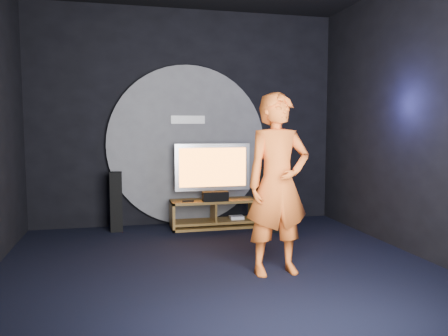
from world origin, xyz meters
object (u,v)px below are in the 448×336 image
at_px(media_console, 214,215).
at_px(tv, 213,169).
at_px(tower_speaker_right, 263,194).
at_px(tower_speaker_left, 116,202).
at_px(player, 278,184).
at_px(subwoofer, 273,221).

xyz_separation_m(media_console, tv, (-0.01, 0.07, 0.74)).
bearing_deg(tv, media_console, -83.85).
xyz_separation_m(media_console, tower_speaker_right, (0.92, 0.30, 0.26)).
distance_m(tower_speaker_left, player, 3.02).
height_order(media_console, player, player).
bearing_deg(tower_speaker_right, media_console, -162.01).
xyz_separation_m(subwoofer, player, (-0.62, -1.85, 0.83)).
bearing_deg(tower_speaker_left, player, -54.26).
bearing_deg(media_console, tv, 96.15).
xyz_separation_m(tower_speaker_right, player, (-0.70, -2.60, 0.53)).
bearing_deg(player, media_console, 91.87).
relative_size(tv, subwoofer, 3.89).
relative_size(media_console, tower_speaker_left, 1.48).
xyz_separation_m(tower_speaker_right, subwoofer, (-0.08, -0.75, -0.30)).
bearing_deg(tower_speaker_left, subwoofer, -13.32).
bearing_deg(subwoofer, tower_speaker_left, 166.68).
height_order(media_console, tower_speaker_right, tower_speaker_right).
relative_size(media_console, player, 0.69).
bearing_deg(tower_speaker_right, subwoofer, -96.20).
relative_size(tv, player, 0.61).
distance_m(tv, tower_speaker_right, 1.07).
bearing_deg(tower_speaker_left, tv, -1.71).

